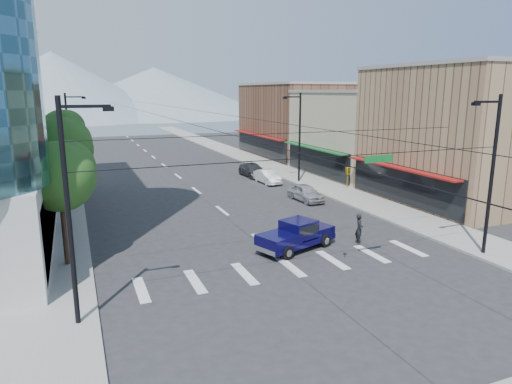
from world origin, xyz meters
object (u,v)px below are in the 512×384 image
at_px(parked_car_mid, 267,177).
at_px(pedestrian, 359,229).
at_px(parked_car_near, 306,193).
at_px(parked_car_far, 253,170).
at_px(pickup_truck, 296,234).

bearing_deg(parked_car_mid, pedestrian, -98.43).
bearing_deg(pedestrian, parked_car_near, 13.25).
height_order(pedestrian, parked_car_near, pedestrian).
bearing_deg(parked_car_far, parked_car_mid, -91.67).
relative_size(pickup_truck, parked_car_mid, 1.32).
bearing_deg(parked_car_near, pickup_truck, -123.91).
xyz_separation_m(pickup_truck, parked_car_far, (6.27, 22.90, -0.20)).
height_order(pedestrian, parked_car_mid, pedestrian).
bearing_deg(parked_car_far, pickup_truck, -106.98).
relative_size(parked_car_near, parked_car_far, 0.85).
relative_size(pedestrian, parked_car_mid, 0.46).
height_order(pedestrian, parked_car_far, pedestrian).
distance_m(parked_car_mid, parked_car_far, 4.06).
xyz_separation_m(parked_car_near, parked_car_mid, (0.00, 8.23, -0.03)).
relative_size(pedestrian, parked_car_near, 0.45).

